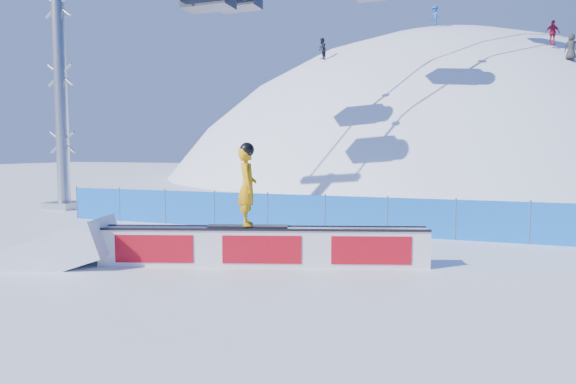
% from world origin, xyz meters
% --- Properties ---
extents(ground, '(160.00, 160.00, 0.00)m').
position_xyz_m(ground, '(0.00, 0.00, 0.00)').
color(ground, white).
rests_on(ground, ground).
extents(snow_hill, '(64.00, 64.00, 64.00)m').
position_xyz_m(snow_hill, '(0.00, 42.00, -18.00)').
color(snow_hill, white).
rests_on(snow_hill, ground).
extents(safety_fence, '(22.05, 0.05, 1.30)m').
position_xyz_m(safety_fence, '(0.00, 4.50, 0.60)').
color(safety_fence, blue).
rests_on(safety_fence, ground).
extents(rail_box, '(7.34, 2.82, 0.90)m').
position_xyz_m(rail_box, '(-1.03, -0.60, 0.45)').
color(rail_box, white).
rests_on(rail_box, ground).
extents(snow_ramp, '(2.82, 2.22, 1.54)m').
position_xyz_m(snow_ramp, '(-5.52, -2.04, 0.00)').
color(snow_ramp, white).
rests_on(snow_ramp, ground).
extents(snowboarder, '(1.86, 0.88, 1.93)m').
position_xyz_m(snowboarder, '(-1.36, -0.71, 1.85)').
color(snowboarder, black).
rests_on(snowboarder, rail_box).
extents(distant_skiers, '(18.09, 8.89, 6.30)m').
position_xyz_m(distant_skiers, '(1.52, 30.02, 11.44)').
color(distant_skiers, black).
rests_on(distant_skiers, ground).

